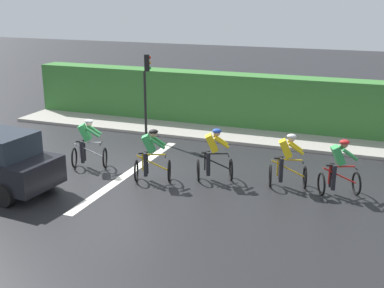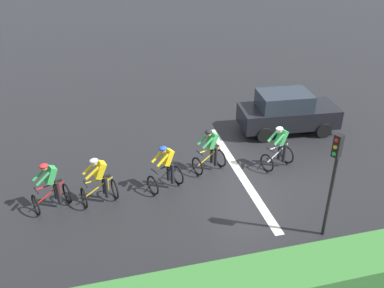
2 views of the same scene
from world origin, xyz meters
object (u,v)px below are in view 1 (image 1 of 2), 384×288
object	(u,v)px
cyclist_lead	(339,169)
cyclist_fourth	(151,157)
cyclist_second	(287,162)
cyclist_trailing	(88,145)
cyclist_mid	(214,156)
traffic_light_near_crossing	(146,83)

from	to	relation	value
cyclist_lead	cyclist_fourth	xyz separation A→B (m)	(0.91, -5.47, 0.00)
cyclist_second	cyclist_trailing	xyz separation A→B (m)	(0.59, -6.47, 0.00)
cyclist_lead	cyclist_fourth	size ratio (longest dim) A/B	1.00
cyclist_lead	cyclist_trailing	bearing A→B (deg)	-86.28
cyclist_second	cyclist_mid	size ratio (longest dim) A/B	1.00
cyclist_fourth	traffic_light_near_crossing	xyz separation A→B (m)	(-4.23, -2.17, 1.43)
cyclist_fourth	traffic_light_near_crossing	size ratio (longest dim) A/B	0.50
cyclist_second	cyclist_trailing	distance (m)	6.50
cyclist_lead	cyclist_trailing	distance (m)	7.98
cyclist_fourth	traffic_light_near_crossing	bearing A→B (deg)	-152.79
cyclist_lead	traffic_light_near_crossing	world-z (taller)	traffic_light_near_crossing
cyclist_lead	cyclist_fourth	distance (m)	5.54
cyclist_mid	cyclist_lead	bearing A→B (deg)	92.48
cyclist_mid	cyclist_fourth	bearing A→B (deg)	-66.99
cyclist_fourth	traffic_light_near_crossing	distance (m)	4.96
cyclist_trailing	cyclist_second	bearing A→B (deg)	95.21
cyclist_mid	traffic_light_near_crossing	xyz separation A→B (m)	(-3.48, -3.94, 1.43)
cyclist_trailing	traffic_light_near_crossing	world-z (taller)	traffic_light_near_crossing
cyclist_lead	cyclist_mid	distance (m)	3.71
cyclist_lead	traffic_light_near_crossing	distance (m)	8.45
traffic_light_near_crossing	cyclist_second	bearing A→B (deg)	62.17
cyclist_lead	traffic_light_near_crossing	bearing A→B (deg)	-113.47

